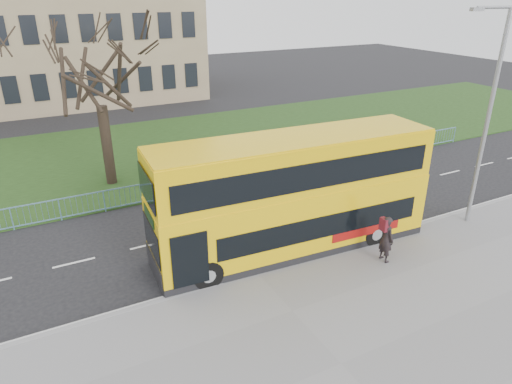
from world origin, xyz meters
The scene contains 10 objects.
ground centered at (0.00, 0.00, 0.00)m, with size 120.00×120.00×0.00m, color black.
pavement centered at (0.00, -6.75, 0.06)m, with size 80.00×10.50×0.12m, color slate.
kerb centered at (0.00, -1.55, 0.07)m, with size 80.00×0.20×0.14m, color gray.
grass_verge centered at (0.00, 14.30, 0.04)m, with size 80.00×15.40×0.08m, color #1D3714.
guard_railing centered at (0.00, 6.60, 0.55)m, with size 40.00×0.12×1.10m, color #679AB8, non-canonical shape.
bare_tree centered at (-3.00, 10.00, 5.19)m, with size 7.15×7.15×10.22m, color black, non-canonical shape.
civic_building centered at (-5.00, 35.00, 7.00)m, with size 30.00×15.00×14.00m, color #857054.
yellow_bus centered at (2.19, -0.51, 2.54)m, with size 11.46×3.34×4.74m.
pedestrian centered at (4.83, -3.13, 1.07)m, with size 0.69×0.46×1.90m, color black.
street_lamp centered at (10.45, -2.29, 5.16)m, with size 1.94×0.49×9.19m.
Camera 1 is at (-6.71, -14.38, 9.82)m, focal length 32.00 mm.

